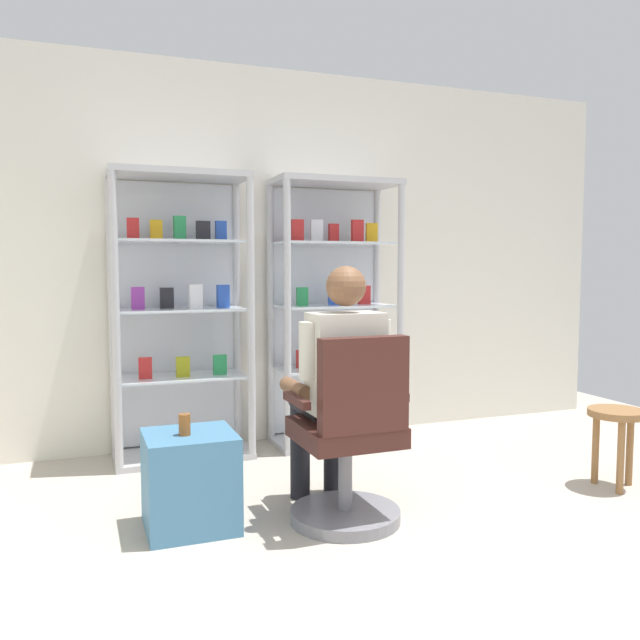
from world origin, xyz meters
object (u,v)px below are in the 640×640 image
Objects in this scene: storage_crate at (190,481)px; display_cabinet_left at (180,314)px; office_chair at (350,448)px; seated_shopkeeper at (337,379)px; wooden_stool at (616,426)px; tea_glass at (185,425)px; display_cabinet_right at (332,310)px.

display_cabinet_left is at bearing 83.27° from storage_crate.
seated_shopkeeper reaches higher than office_chair.
storage_crate is (-0.75, 0.08, -0.48)m from seated_shopkeeper.
office_chair is 1.67m from wooden_stool.
display_cabinet_left reaches higher than seated_shopkeeper.
office_chair is at bearing -15.84° from tea_glass.
seated_shopkeeper is 2.72× the size of storage_crate.
seated_shopkeeper is at bearing 90.76° from office_chair.
display_cabinet_right is 4.12× the size of wooden_stool.
display_cabinet_left is 4.00× the size of storage_crate.
tea_glass is (-0.77, 0.22, 0.13)m from office_chair.
display_cabinet_left is at bearing 111.67° from office_chair.
display_cabinet_left is at bearing 113.94° from seated_shopkeeper.
display_cabinet_right reaches higher than seated_shopkeeper.
display_cabinet_left reaches higher than office_chair.
seated_shopkeeper reaches higher than wooden_stool.
storage_crate reaches higher than wooden_stool.
display_cabinet_right is at bearing 71.62° from office_chair.
display_cabinet_right is at bearing 0.06° from display_cabinet_left.
office_chair is at bearing -68.33° from display_cabinet_left.
office_chair reaches higher than tea_glass.
storage_crate is (-1.25, -1.26, -0.73)m from display_cabinet_right.
seated_shopkeeper is 1.71m from wooden_stool.
tea_glass reaches higher than storage_crate.
office_chair is at bearing 178.84° from wooden_stool.
office_chair is 0.80m from storage_crate.
display_cabinet_left is 18.35× the size of tea_glass.
storage_crate is (-0.75, 0.24, -0.16)m from office_chair.
display_cabinet_left is at bearing -179.94° from display_cabinet_right.
tea_glass is at bearing -97.77° from display_cabinet_left.
office_chair is 2.08× the size of wooden_stool.
display_cabinet_right reaches higher than tea_glass.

